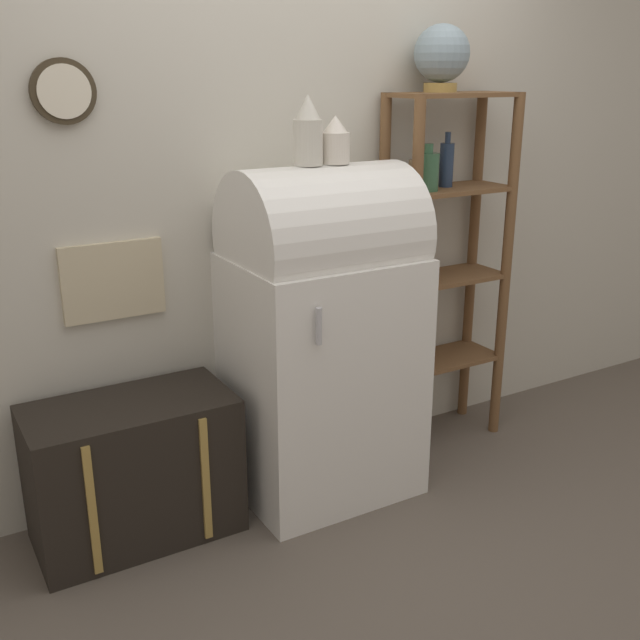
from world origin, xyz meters
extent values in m
plane|color=#60564C|center=(0.00, 0.00, 0.00)|extent=(12.00, 12.00, 0.00)
cube|color=beige|center=(0.00, 0.58, 1.35)|extent=(7.00, 0.05, 2.70)
cylinder|color=#382D1E|center=(-0.90, 0.54, 1.70)|extent=(0.23, 0.03, 0.23)
cylinder|color=beige|center=(-0.90, 0.52, 1.70)|extent=(0.19, 0.01, 0.19)
cube|color=#C6B793|center=(-0.78, 0.54, 0.99)|extent=(0.40, 0.02, 0.31)
cube|color=white|center=(0.00, 0.25, 0.53)|extent=(0.73, 0.59, 1.05)
cylinder|color=white|center=(0.00, 0.25, 1.14)|extent=(0.72, 0.56, 0.56)
cylinder|color=#B7B7BC|center=(-0.20, -0.06, 0.88)|extent=(0.02, 0.02, 0.14)
cube|color=black|center=(-0.83, 0.30, 0.28)|extent=(0.78, 0.41, 0.57)
cube|color=#AD8942|center=(-1.04, 0.09, 0.28)|extent=(0.03, 0.01, 0.51)
cube|color=#AD8942|center=(-0.61, 0.09, 0.28)|extent=(0.03, 0.01, 0.51)
cylinder|color=brown|center=(0.47, 0.26, 0.84)|extent=(0.05, 0.05, 1.68)
cylinder|color=brown|center=(1.03, 0.26, 0.84)|extent=(0.05, 0.05, 1.68)
cylinder|color=brown|center=(0.47, 0.51, 0.84)|extent=(0.05, 0.05, 1.68)
cylinder|color=brown|center=(1.03, 0.51, 0.84)|extent=(0.05, 0.05, 1.68)
cube|color=brown|center=(0.75, 0.38, 0.41)|extent=(0.59, 0.27, 0.02)
cube|color=brown|center=(0.75, 0.38, 0.83)|extent=(0.59, 0.27, 0.02)
cube|color=brown|center=(0.75, 0.38, 1.25)|extent=(0.59, 0.27, 0.02)
cube|color=brown|center=(0.75, 0.38, 1.67)|extent=(0.59, 0.27, 0.02)
cylinder|color=#7F6647|center=(0.59, 0.39, 1.32)|extent=(0.10, 0.10, 0.13)
cylinder|color=#7F6647|center=(0.59, 0.39, 1.41)|extent=(0.04, 0.04, 0.03)
cylinder|color=#335B3D|center=(0.60, 0.35, 1.34)|extent=(0.10, 0.10, 0.17)
cylinder|color=#335B3D|center=(0.60, 0.35, 1.44)|extent=(0.04, 0.04, 0.04)
cylinder|color=#23334C|center=(0.75, 0.41, 1.36)|extent=(0.06, 0.06, 0.20)
cylinder|color=#23334C|center=(0.75, 0.41, 1.48)|extent=(0.03, 0.03, 0.05)
cylinder|color=#AD8942|center=(0.70, 0.41, 1.70)|extent=(0.15, 0.15, 0.04)
sphere|color=#7F939E|center=(0.70, 0.41, 1.84)|extent=(0.25, 0.25, 0.25)
cylinder|color=beige|center=(-0.06, 0.26, 1.50)|extent=(0.11, 0.11, 0.17)
cone|color=beige|center=(-0.06, 0.26, 1.64)|extent=(0.10, 0.10, 0.09)
cylinder|color=silver|center=(0.06, 0.26, 1.48)|extent=(0.11, 0.11, 0.12)
cone|color=silver|center=(0.06, 0.26, 1.57)|extent=(0.10, 0.10, 0.06)
camera|label=1|loc=(-1.50, -2.30, 1.77)|focal=42.00mm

